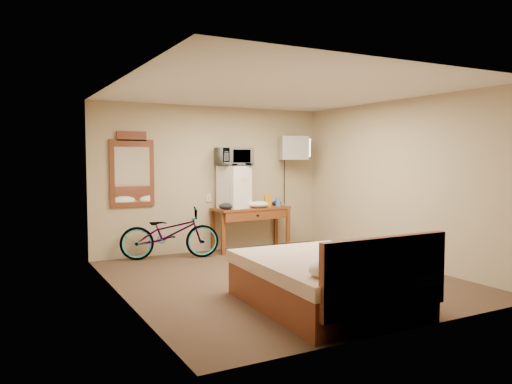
% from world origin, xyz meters
% --- Properties ---
extents(room, '(4.60, 4.64, 2.50)m').
position_xyz_m(room, '(-0.00, 0.00, 1.25)').
color(room, '#463223').
rests_on(room, ground).
extents(desk, '(1.40, 0.62, 0.75)m').
position_xyz_m(desk, '(0.62, 2.00, 0.63)').
color(desk, brown).
rests_on(desk, floor).
extents(mini_fridge, '(0.56, 0.55, 0.73)m').
position_xyz_m(mini_fridge, '(0.30, 2.05, 1.11)').
color(mini_fridge, white).
rests_on(mini_fridge, desk).
extents(microwave, '(0.58, 0.39, 0.32)m').
position_xyz_m(microwave, '(0.30, 2.05, 1.64)').
color(microwave, white).
rests_on(microwave, mini_fridge).
extents(snack_bag, '(0.12, 0.08, 0.23)m').
position_xyz_m(snack_bag, '(0.92, 1.98, 0.86)').
color(snack_bag, orange).
rests_on(snack_bag, desk).
extents(blue_cup, '(0.09, 0.09, 0.16)m').
position_xyz_m(blue_cup, '(1.14, 1.99, 0.83)').
color(blue_cup, '#3B82CA').
rests_on(blue_cup, desk).
extents(cloth_cream, '(0.38, 0.29, 0.12)m').
position_xyz_m(cloth_cream, '(0.69, 1.90, 0.81)').
color(cloth_cream, white).
rests_on(cloth_cream, desk).
extents(cloth_dark_a, '(0.29, 0.22, 0.11)m').
position_xyz_m(cloth_dark_a, '(0.09, 1.90, 0.80)').
color(cloth_dark_a, black).
rests_on(cloth_dark_a, desk).
extents(cloth_dark_b, '(0.19, 0.16, 0.09)m').
position_xyz_m(cloth_dark_b, '(1.17, 2.10, 0.79)').
color(cloth_dark_b, black).
rests_on(cloth_dark_b, desk).
extents(crt_television, '(0.59, 0.65, 0.42)m').
position_xyz_m(crt_television, '(1.48, 2.02, 1.79)').
color(crt_television, black).
rests_on(crt_television, room).
extents(wall_mirror, '(0.71, 0.04, 1.20)m').
position_xyz_m(wall_mirror, '(-1.41, 2.27, 1.42)').
color(wall_mirror, brown).
rests_on(wall_mirror, room).
extents(bicycle, '(1.66, 0.94, 0.82)m').
position_xyz_m(bicycle, '(-0.90, 1.95, 0.41)').
color(bicycle, black).
rests_on(bicycle, floor).
extents(bed, '(1.57, 2.03, 0.90)m').
position_xyz_m(bed, '(-0.23, -1.38, 0.30)').
color(bed, brown).
rests_on(bed, floor).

